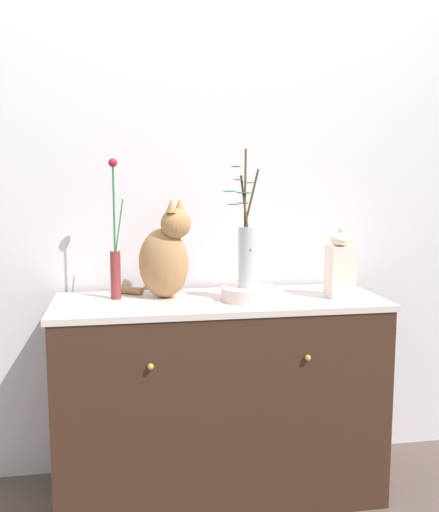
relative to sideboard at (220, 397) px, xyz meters
The scene contains 8 objects.
ground_plane 0.43m from the sideboard, 90.00° to the left, with size 6.00×6.00×0.00m, color brown.
wall_back 0.93m from the sideboard, 90.00° to the left, with size 4.40×0.08×2.60m, color silver.
sideboard is the anchor object (origin of this frame).
cat_sitting 0.64m from the sideboard, 162.89° to the left, with size 0.36×0.29×0.42m.
vase_slim_green 0.73m from the sideboard, 169.57° to the left, with size 0.06×0.04×0.58m.
bowl_porcelain 0.47m from the sideboard, 20.62° to the right, with size 0.23×0.23×0.05m, color silver.
vase_glass_clear 0.64m from the sideboard, 20.21° to the right, with size 0.18×0.19×0.56m.
jar_lidded_porcelain 0.75m from the sideboard, ahead, with size 0.10×0.10×0.30m.
Camera 1 is at (-0.39, -2.22, 1.33)m, focal length 38.91 mm.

